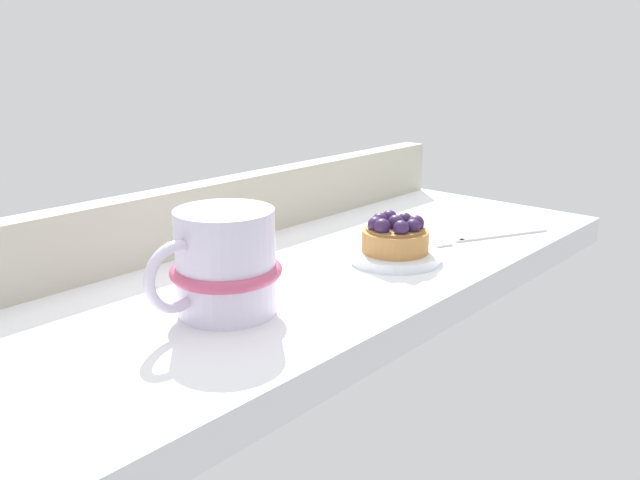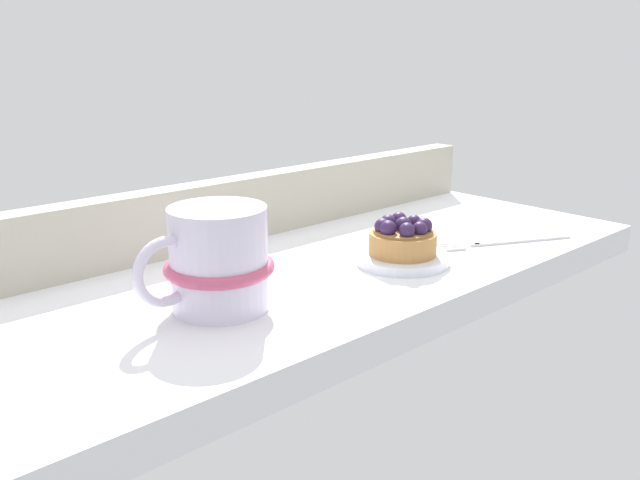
% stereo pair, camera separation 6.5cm
% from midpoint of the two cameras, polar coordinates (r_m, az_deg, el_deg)
% --- Properties ---
extents(ground_plane, '(0.83, 0.32, 0.03)m').
position_cam_midpoint_polar(ground_plane, '(0.73, -3.22, -3.50)').
color(ground_plane, white).
extents(window_rail_back, '(0.81, 0.03, 0.08)m').
position_cam_midpoint_polar(window_rail_back, '(0.81, -10.50, 2.49)').
color(window_rail_back, '#B2AD99').
rests_on(window_rail_back, ground_plane).
extents(dessert_plate, '(0.10, 0.10, 0.01)m').
position_cam_midpoint_polar(dessert_plate, '(0.74, 3.91, -1.43)').
color(dessert_plate, silver).
rests_on(dessert_plate, ground_plane).
extents(raspberry_tart, '(0.07, 0.07, 0.04)m').
position_cam_midpoint_polar(raspberry_tart, '(0.73, 3.92, 0.34)').
color(raspberry_tart, '#B77F42').
rests_on(raspberry_tart, dessert_plate).
extents(coffee_mug, '(0.13, 0.10, 0.09)m').
position_cam_midpoint_polar(coffee_mug, '(0.59, -11.40, -2.03)').
color(coffee_mug, silver).
rests_on(coffee_mug, ground_plane).
extents(dessert_fork, '(0.17, 0.09, 0.01)m').
position_cam_midpoint_polar(dessert_fork, '(0.83, 11.79, 0.28)').
color(dessert_fork, silver).
rests_on(dessert_fork, ground_plane).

